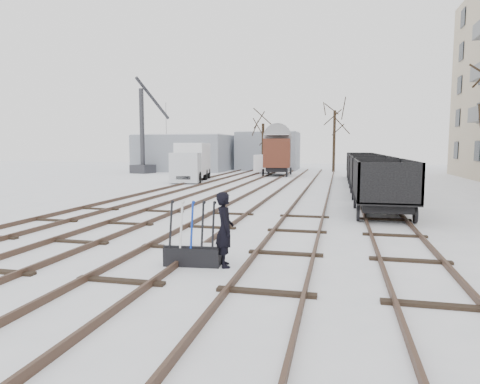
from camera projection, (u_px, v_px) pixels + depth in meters
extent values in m
plane|color=white|center=(176.00, 248.00, 11.61)|extent=(120.00, 120.00, 0.00)
cube|color=black|center=(158.00, 190.00, 26.67)|extent=(0.07, 52.00, 0.15)
cube|color=black|center=(180.00, 190.00, 26.35)|extent=(0.07, 52.00, 0.15)
cube|color=black|center=(35.00, 225.00, 14.89)|extent=(1.90, 0.20, 0.08)
cube|color=black|center=(204.00, 191.00, 26.00)|extent=(0.07, 52.00, 0.15)
cube|color=black|center=(227.00, 191.00, 25.67)|extent=(0.07, 52.00, 0.15)
cube|color=black|center=(113.00, 229.00, 14.22)|extent=(1.90, 0.20, 0.08)
cube|color=black|center=(252.00, 192.00, 25.32)|extent=(0.07, 52.00, 0.15)
cube|color=black|center=(276.00, 192.00, 25.00)|extent=(0.07, 52.00, 0.15)
cube|color=black|center=(199.00, 233.00, 13.54)|extent=(1.90, 0.20, 0.08)
cube|color=black|center=(303.00, 193.00, 24.65)|extent=(0.07, 52.00, 0.15)
cube|color=black|center=(328.00, 194.00, 24.32)|extent=(0.07, 52.00, 0.15)
cube|color=black|center=(294.00, 238.00, 12.87)|extent=(1.90, 0.20, 0.08)
cube|color=black|center=(357.00, 194.00, 23.97)|extent=(0.07, 52.00, 0.15)
cube|color=black|center=(384.00, 195.00, 23.65)|extent=(0.07, 52.00, 0.15)
cube|color=black|center=(399.00, 243.00, 12.19)|extent=(1.90, 0.20, 0.08)
cube|color=gray|center=(186.00, 153.00, 49.19)|extent=(10.00, 8.00, 4.00)
cube|color=white|center=(185.00, 135.00, 48.97)|extent=(9.80, 7.84, 0.10)
cube|color=gray|center=(269.00, 151.00, 51.02)|extent=(7.00, 6.00, 4.40)
cube|color=white|center=(269.00, 132.00, 50.78)|extent=(6.86, 5.88, 0.10)
cube|color=black|center=(193.00, 256.00, 9.93)|extent=(1.34, 0.55, 0.44)
cube|color=black|center=(192.00, 246.00, 9.91)|extent=(1.32, 0.43, 0.06)
cube|color=white|center=(192.00, 244.00, 9.90)|extent=(1.27, 0.38, 0.03)
cylinder|color=black|center=(171.00, 225.00, 9.92)|extent=(0.08, 0.32, 1.08)
cylinder|color=silver|center=(182.00, 225.00, 9.89)|extent=(0.08, 0.32, 1.08)
cylinder|color=#0C2DA7|center=(192.00, 225.00, 9.86)|extent=(0.08, 0.32, 1.08)
cylinder|color=black|center=(203.00, 225.00, 9.82)|extent=(0.08, 0.32, 1.08)
cylinder|color=black|center=(213.00, 226.00, 9.79)|extent=(0.08, 0.32, 1.08)
imported|color=black|center=(225.00, 229.00, 9.79)|extent=(0.63, 0.74, 1.73)
cube|color=black|center=(382.00, 200.00, 17.25)|extent=(1.74, 4.78, 0.36)
cube|color=black|center=(382.00, 196.00, 17.23)|extent=(2.17, 5.43, 0.11)
cube|color=black|center=(356.00, 178.00, 17.39)|extent=(0.09, 5.43, 1.45)
cube|color=black|center=(410.00, 178.00, 16.92)|extent=(0.09, 5.43, 1.45)
cube|color=white|center=(382.00, 194.00, 17.22)|extent=(1.96, 5.22, 0.05)
cylinder|color=black|center=(358.00, 213.00, 15.82)|extent=(0.11, 0.63, 0.63)
cylinder|color=black|center=(402.00, 202.00, 18.74)|extent=(0.11, 0.63, 0.63)
cube|color=black|center=(371.00, 186.00, 23.45)|extent=(1.74, 4.78, 0.36)
cube|color=black|center=(371.00, 183.00, 23.43)|extent=(2.17, 5.43, 0.11)
cube|color=black|center=(352.00, 169.00, 23.59)|extent=(0.09, 5.43, 1.45)
cube|color=black|center=(391.00, 170.00, 23.12)|extent=(0.09, 5.43, 1.45)
cube|color=white|center=(371.00, 181.00, 23.42)|extent=(1.96, 5.22, 0.05)
cylinder|color=black|center=(353.00, 194.00, 22.02)|extent=(0.11, 0.63, 0.63)
cylinder|color=black|center=(386.00, 188.00, 24.94)|extent=(0.11, 0.63, 0.63)
cube|color=black|center=(364.00, 178.00, 29.65)|extent=(1.74, 4.78, 0.36)
cube|color=black|center=(364.00, 175.00, 29.63)|extent=(2.17, 5.43, 0.11)
cube|color=black|center=(349.00, 165.00, 29.78)|extent=(0.09, 5.43, 1.45)
cube|color=black|center=(380.00, 165.00, 29.31)|extent=(0.09, 5.43, 1.45)
cube|color=white|center=(364.00, 174.00, 29.62)|extent=(1.96, 5.22, 0.05)
cylinder|color=black|center=(350.00, 184.00, 28.21)|extent=(0.11, 0.63, 0.63)
cylinder|color=black|center=(377.00, 180.00, 31.13)|extent=(0.11, 0.63, 0.63)
cube|color=black|center=(360.00, 172.00, 35.84)|extent=(1.74, 4.78, 0.36)
cube|color=black|center=(360.00, 170.00, 35.82)|extent=(2.17, 5.43, 0.11)
cube|color=black|center=(348.00, 162.00, 35.98)|extent=(0.09, 5.43, 1.45)
cube|color=black|center=(373.00, 162.00, 35.51)|extent=(0.09, 5.43, 1.45)
cube|color=white|center=(360.00, 169.00, 35.81)|extent=(1.96, 5.22, 0.05)
cylinder|color=black|center=(348.00, 177.00, 34.41)|extent=(0.11, 0.63, 0.63)
cylinder|color=black|center=(371.00, 174.00, 37.33)|extent=(0.11, 0.63, 0.63)
cube|color=black|center=(277.00, 169.00, 40.71)|extent=(2.34, 4.57, 0.40)
cube|color=#4E2217|center=(278.00, 153.00, 40.55)|extent=(2.88, 5.22, 2.60)
cube|color=white|center=(278.00, 135.00, 40.37)|extent=(2.61, 4.94, 0.04)
cylinder|color=black|center=(263.00, 173.00, 39.44)|extent=(0.12, 0.70, 0.70)
cylinder|color=black|center=(291.00, 171.00, 42.04)|extent=(0.12, 0.70, 0.70)
cube|color=black|center=(192.00, 175.00, 34.38)|extent=(2.08, 6.78, 0.26)
cube|color=silver|center=(181.00, 168.00, 31.92)|extent=(2.36, 2.07, 2.20)
cube|color=white|center=(194.00, 159.00, 34.93)|extent=(2.88, 4.87, 2.47)
cube|color=white|center=(194.00, 143.00, 34.80)|extent=(2.83, 4.77, 0.04)
cylinder|color=black|center=(170.00, 177.00, 32.38)|extent=(0.26, 0.88, 0.88)
cylinder|color=black|center=(212.00, 174.00, 36.56)|extent=(0.26, 0.88, 0.88)
cube|color=white|center=(268.00, 163.00, 45.39)|extent=(2.24, 4.46, 1.76)
cube|color=white|center=(268.00, 155.00, 45.30)|extent=(2.18, 4.36, 0.04)
cylinder|color=black|center=(257.00, 170.00, 44.33)|extent=(0.22, 0.69, 0.69)
cylinder|color=black|center=(278.00, 169.00, 46.59)|extent=(0.22, 0.69, 0.69)
cube|color=#2F3034|center=(143.00, 169.00, 44.36)|extent=(2.33, 2.33, 0.86)
cylinder|color=#2F3034|center=(142.00, 131.00, 43.94)|extent=(0.47, 0.47, 8.63)
cylinder|color=#2F3034|center=(149.00, 99.00, 45.46)|extent=(1.55, 5.42, 3.98)
cylinder|color=black|center=(159.00, 125.00, 47.93)|extent=(0.04, 0.04, 4.85)
cylinder|color=black|center=(263.00, 148.00, 44.79)|extent=(0.30, 0.30, 5.14)
cylinder|color=black|center=(334.00, 141.00, 46.29)|extent=(0.30, 0.30, 6.63)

